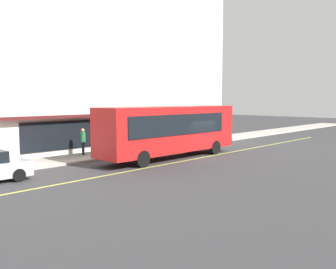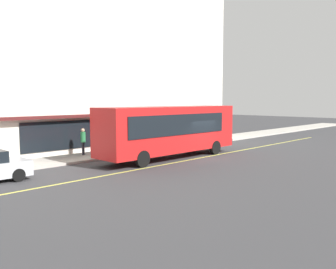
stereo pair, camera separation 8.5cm
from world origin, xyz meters
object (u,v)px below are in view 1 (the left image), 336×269
Objects in this scene: bus at (170,129)px; pedestrian_mid_block at (198,129)px; pedestrian_waiting at (83,139)px; traffic_light at (201,116)px.

pedestrian_mid_block is (9.04, 4.88, -0.82)m from bus.
bus is 6.06m from pedestrian_waiting.
pedestrian_mid_block is (12.93, 0.29, -0.11)m from pedestrian_waiting.
pedestrian_waiting is 12.93m from pedestrian_mid_block.
pedestrian_mid_block is at bearing 44.09° from traffic_light.
bus is at bearing -151.66° from pedestrian_mid_block.
traffic_light is at bearing -135.91° from pedestrian_mid_block.
pedestrian_waiting is at bearing 130.30° from bus.
bus is 10.30m from pedestrian_mid_block.
bus is at bearing -156.32° from traffic_light.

